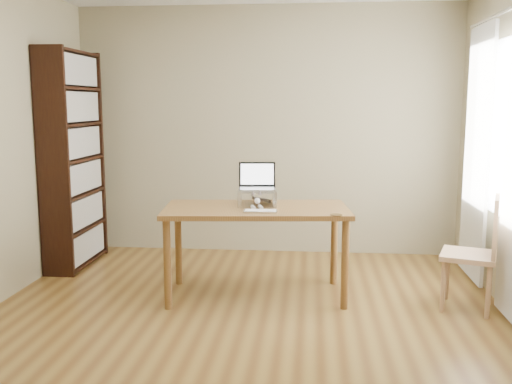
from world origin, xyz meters
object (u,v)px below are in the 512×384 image
object	(u,v)px
cat	(255,197)
chair	(478,249)
keyboard	(260,211)
laptop	(258,182)
bookshelf	(73,159)
desk	(256,218)

from	to	relation	value
cat	chair	size ratio (longest dim) A/B	0.54
keyboard	chair	xyz separation A→B (m)	(1.68, 0.07, -0.28)
laptop	keyboard	size ratio (longest dim) A/B	1.25
cat	chair	xyz separation A→B (m)	(1.76, -0.26, -0.33)
bookshelf	laptop	size ratio (longest dim) A/B	6.43
keyboard	cat	distance (m)	0.34
bookshelf	chair	bearing A→B (deg)	-14.33
desk	chair	size ratio (longest dim) A/B	1.73
keyboard	desk	bearing A→B (deg)	103.41
desk	cat	xyz separation A→B (m)	(-0.02, 0.11, 0.16)
keyboard	cat	bearing A→B (deg)	102.60
keyboard	laptop	bearing A→B (deg)	98.31
desk	laptop	xyz separation A→B (m)	(0.00, 0.13, 0.28)
laptop	cat	world-z (taller)	laptop
laptop	keyboard	distance (m)	0.40
desk	chair	world-z (taller)	chair
laptop	cat	distance (m)	0.13
desk	cat	world-z (taller)	cat
bookshelf	cat	world-z (taller)	bookshelf
laptop	chair	distance (m)	1.81
laptop	cat	xyz separation A→B (m)	(-0.02, -0.02, -0.12)
desk	chair	distance (m)	1.75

